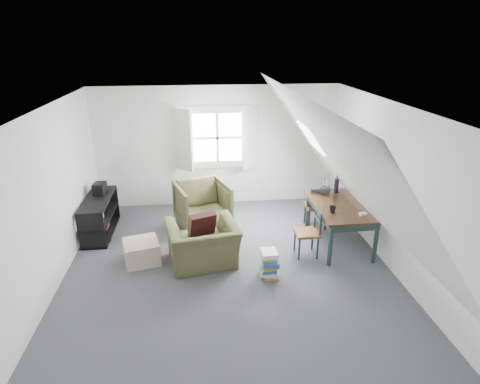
{
  "coord_description": "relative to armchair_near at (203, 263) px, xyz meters",
  "views": [
    {
      "loc": [
        -0.42,
        -5.35,
        3.4
      ],
      "look_at": [
        0.24,
        0.6,
        1.06
      ],
      "focal_mm": 30.0,
      "sensor_mm": 36.0,
      "label": 1
    }
  ],
  "objects": [
    {
      "name": "floor",
      "position": [
        0.39,
        -0.25,
        0.0
      ],
      "size": [
        5.5,
        5.5,
        0.0
      ],
      "primitive_type": "plane",
      "color": "#444549",
      "rests_on": "ground"
    },
    {
      "name": "ceiling",
      "position": [
        0.39,
        -0.25,
        2.5
      ],
      "size": [
        5.5,
        5.5,
        0.0
      ],
      "primitive_type": "plane",
      "rotation": [
        3.14,
        0.0,
        0.0
      ],
      "color": "white",
      "rests_on": "wall_back"
    },
    {
      "name": "wall_back",
      "position": [
        0.39,
        2.5,
        1.25
      ],
      "size": [
        5.0,
        0.0,
        5.0
      ],
      "primitive_type": "plane",
      "rotation": [
        1.57,
        0.0,
        0.0
      ],
      "color": "white",
      "rests_on": "ground"
    },
    {
      "name": "wall_front",
      "position": [
        0.39,
        -3.0,
        1.25
      ],
      "size": [
        5.0,
        0.0,
        5.0
      ],
      "primitive_type": "plane",
      "rotation": [
        -1.57,
        0.0,
        0.0
      ],
      "color": "white",
      "rests_on": "ground"
    },
    {
      "name": "wall_left",
      "position": [
        -2.11,
        -0.25,
        1.25
      ],
      "size": [
        0.0,
        5.5,
        5.5
      ],
      "primitive_type": "plane",
      "rotation": [
        1.57,
        0.0,
        1.57
      ],
      "color": "white",
      "rests_on": "ground"
    },
    {
      "name": "wall_right",
      "position": [
        2.89,
        -0.25,
        1.25
      ],
      "size": [
        0.0,
        5.5,
        5.5
      ],
      "primitive_type": "plane",
      "rotation": [
        1.57,
        0.0,
        -1.57
      ],
      "color": "white",
      "rests_on": "ground"
    },
    {
      "name": "slope_left",
      "position": [
        -1.16,
        -0.25,
        1.78
      ],
      "size": [
        3.19,
        5.5,
        4.48
      ],
      "primitive_type": "plane",
      "rotation": [
        0.0,
        2.19,
        0.0
      ],
      "color": "white",
      "rests_on": "wall_left"
    },
    {
      "name": "slope_right",
      "position": [
        1.94,
        -0.25,
        1.78
      ],
      "size": [
        3.19,
        5.5,
        4.48
      ],
      "primitive_type": "plane",
      "rotation": [
        0.0,
        -2.19,
        0.0
      ],
      "color": "white",
      "rests_on": "wall_right"
    },
    {
      "name": "dormer_window",
      "position": [
        0.39,
        2.43,
        1.45
      ],
      "size": [
        1.71,
        0.35,
        1.3
      ],
      "color": "white",
      "rests_on": "wall_back"
    },
    {
      "name": "skylight",
      "position": [
        1.94,
        1.05,
        1.75
      ],
      "size": [
        0.35,
        0.75,
        0.47
      ],
      "primitive_type": "cube",
      "rotation": [
        0.0,
        0.95,
        0.0
      ],
      "color": "white",
      "rests_on": "slope_right"
    },
    {
      "name": "armchair_near",
      "position": [
        0.0,
        0.0,
        0.0
      ],
      "size": [
        1.2,
        1.09,
        0.69
      ],
      "primitive_type": "imported",
      "rotation": [
        0.0,
        0.0,
        3.31
      ],
      "color": "#464A27",
      "rests_on": "floor"
    },
    {
      "name": "armchair_far",
      "position": [
        0.03,
        1.39,
        0.0
      ],
      "size": [
        1.15,
        1.17,
        0.86
      ],
      "primitive_type": "imported",
      "rotation": [
        0.0,
        0.0,
        0.3
      ],
      "color": "#464A27",
      "rests_on": "floor"
    },
    {
      "name": "throw_pillow",
      "position": [
        0.0,
        0.15,
        0.61
      ],
      "size": [
        0.48,
        0.37,
        0.44
      ],
      "primitive_type": "cube",
      "rotation": [
        0.31,
        0.0,
        0.35
      ],
      "color": "black",
      "rests_on": "armchair_near"
    },
    {
      "name": "ottoman",
      "position": [
        -0.98,
        0.17,
        0.18
      ],
      "size": [
        0.65,
        0.65,
        0.35
      ],
      "primitive_type": "cube",
      "rotation": [
        0.0,
        0.0,
        0.25
      ],
      "color": "#BCA58F",
      "rests_on": "floor"
    },
    {
      "name": "dining_table",
      "position": [
        2.35,
        0.4,
        0.65
      ],
      "size": [
        0.89,
        1.49,
        0.75
      ],
      "rotation": [
        0.0,
        0.0,
        -0.07
      ],
      "color": "#301E11",
      "rests_on": "floor"
    },
    {
      "name": "demijohn",
      "position": [
        2.2,
        0.85,
        0.87
      ],
      "size": [
        0.21,
        0.21,
        0.3
      ],
      "rotation": [
        0.0,
        0.0,
        0.21
      ],
      "color": "silver",
      "rests_on": "dining_table"
    },
    {
      "name": "vase_twigs",
      "position": [
        2.45,
        0.95,
        0.89
      ],
      "size": [
        0.08,
        0.09,
        0.64
      ],
      "rotation": [
        0.0,
        0.0,
        0.12
      ],
      "color": "black",
      "rests_on": "dining_table"
    },
    {
      "name": "cup",
      "position": [
        2.1,
        0.1,
        0.75
      ],
      "size": [
        0.14,
        0.14,
        0.1
      ],
      "primitive_type": "imported",
      "rotation": [
        0.0,
        0.0,
        0.37
      ],
      "color": "black",
      "rests_on": "dining_table"
    },
    {
      "name": "paper_box",
      "position": [
        2.55,
        -0.05,
        0.76
      ],
      "size": [
        0.12,
        0.1,
        0.04
      ],
      "primitive_type": "cube",
      "rotation": [
        0.0,
        0.0,
        0.2
      ],
      "color": "white",
      "rests_on": "dining_table"
    },
    {
      "name": "dining_chair_far",
      "position": [
        2.14,
        1.07,
        0.44
      ],
      "size": [
        0.39,
        0.39,
        0.84
      ],
      "rotation": [
        0.0,
        0.0,
        3.44
      ],
      "color": "brown",
      "rests_on": "floor"
    },
    {
      "name": "dining_chair_near",
      "position": [
        1.73,
        0.09,
        0.42
      ],
      "size": [
        0.38,
        0.38,
        0.8
      ],
      "rotation": [
        0.0,
        0.0,
        -1.3
      ],
      "color": "brown",
      "rests_on": "floor"
    },
    {
      "name": "media_shelf",
      "position": [
        -1.85,
        1.25,
        0.31
      ],
      "size": [
        0.44,
        1.32,
        0.68
      ],
      "rotation": [
        0.0,
        0.0,
        0.0
      ],
      "color": "black",
      "rests_on": "floor"
    },
    {
      "name": "electronics_box",
      "position": [
        -1.85,
        1.54,
        0.77
      ],
      "size": [
        0.22,
        0.29,
        0.22
      ],
      "primitive_type": "cube",
      "rotation": [
        0.0,
        0.0,
        -0.1
      ],
      "color": "black",
      "rests_on": "media_shelf"
    },
    {
      "name": "magazine_stack",
      "position": [
        0.99,
        -0.46,
        0.2
      ],
      "size": [
        0.3,
        0.36,
        0.41
      ],
      "rotation": [
        0.0,
        0.0,
        0.3
      ],
      "color": "#B29933",
      "rests_on": "floor"
    }
  ]
}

